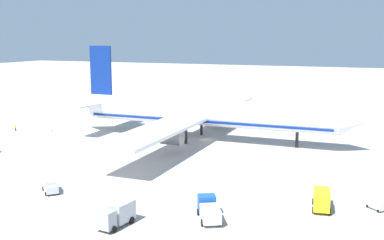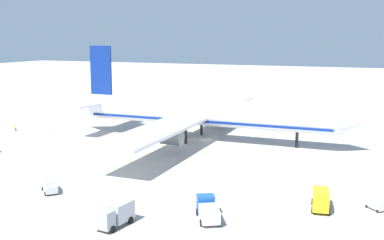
{
  "view_description": "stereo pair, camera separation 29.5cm",
  "coord_description": "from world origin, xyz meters",
  "px_view_note": "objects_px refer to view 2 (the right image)",
  "views": [
    {
      "loc": [
        38.76,
        -102.69,
        24.02
      ],
      "look_at": [
        -4.42,
        2.04,
        4.19
      ],
      "focal_mm": 44.25,
      "sensor_mm": 36.0,
      "label": 1
    },
    {
      "loc": [
        39.03,
        -102.58,
        24.02
      ],
      "look_at": [
        -4.42,
        2.04,
        4.19
      ],
      "focal_mm": 44.25,
      "sensor_mm": 36.0,
      "label": 2
    }
  ],
  "objects_px": {
    "airliner": "(201,113)",
    "service_truck_4": "(321,199)",
    "service_van": "(50,186)",
    "baggage_cart_2": "(376,205)",
    "ground_worker_4": "(16,128)",
    "traffic_cone_2": "(177,111)",
    "traffic_cone_1": "(53,130)",
    "baggage_cart_1": "(306,110)",
    "service_truck_0": "(208,210)",
    "service_truck_3": "(115,214)"
  },
  "relations": [
    {
      "from": "airliner",
      "to": "traffic_cone_1",
      "type": "bearing_deg",
      "value": -172.16
    },
    {
      "from": "service_truck_4",
      "to": "ground_worker_4",
      "type": "bearing_deg",
      "value": 160.77
    },
    {
      "from": "service_truck_3",
      "to": "traffic_cone_2",
      "type": "height_order",
      "value": "service_truck_3"
    },
    {
      "from": "airliner",
      "to": "ground_worker_4",
      "type": "bearing_deg",
      "value": -169.86
    },
    {
      "from": "service_van",
      "to": "ground_worker_4",
      "type": "xyz_separation_m",
      "value": [
        -40.79,
        36.69,
        -0.2
      ]
    },
    {
      "from": "service_truck_0",
      "to": "service_van",
      "type": "height_order",
      "value": "service_truck_0"
    },
    {
      "from": "baggage_cart_1",
      "to": "baggage_cart_2",
      "type": "bearing_deg",
      "value": -74.7
    },
    {
      "from": "baggage_cart_2",
      "to": "traffic_cone_1",
      "type": "distance_m",
      "value": 84.14
    },
    {
      "from": "airliner",
      "to": "traffic_cone_1",
      "type": "height_order",
      "value": "airliner"
    },
    {
      "from": "service_van",
      "to": "traffic_cone_1",
      "type": "bearing_deg",
      "value": 128.29
    },
    {
      "from": "service_truck_4",
      "to": "traffic_cone_2",
      "type": "bearing_deg",
      "value": 126.92
    },
    {
      "from": "baggage_cart_2",
      "to": "traffic_cone_1",
      "type": "xyz_separation_m",
      "value": [
        -79.18,
        28.46,
        -0.42
      ]
    },
    {
      "from": "service_truck_3",
      "to": "traffic_cone_1",
      "type": "relative_size",
      "value": 10.59
    },
    {
      "from": "service_truck_3",
      "to": "traffic_cone_1",
      "type": "distance_m",
      "value": 67.92
    },
    {
      "from": "service_truck_4",
      "to": "baggage_cart_2",
      "type": "height_order",
      "value": "service_truck_4"
    },
    {
      "from": "traffic_cone_1",
      "to": "traffic_cone_2",
      "type": "xyz_separation_m",
      "value": [
        16.36,
        42.41,
        0.0
      ]
    },
    {
      "from": "service_truck_4",
      "to": "baggage_cart_1",
      "type": "bearing_deg",
      "value": 100.35
    },
    {
      "from": "service_truck_4",
      "to": "service_van",
      "type": "relative_size",
      "value": 1.32
    },
    {
      "from": "service_van",
      "to": "ground_worker_4",
      "type": "bearing_deg",
      "value": 138.03
    },
    {
      "from": "airliner",
      "to": "service_truck_0",
      "type": "bearing_deg",
      "value": -67.38
    },
    {
      "from": "airliner",
      "to": "service_truck_4",
      "type": "distance_m",
      "value": 49.64
    },
    {
      "from": "baggage_cart_1",
      "to": "traffic_cone_1",
      "type": "xyz_separation_m",
      "value": [
        -55.71,
        -57.31,
        -0.48
      ]
    },
    {
      "from": "service_truck_0",
      "to": "traffic_cone_2",
      "type": "height_order",
      "value": "service_truck_0"
    },
    {
      "from": "service_truck_3",
      "to": "baggage_cart_2",
      "type": "xyz_separation_m",
      "value": [
        30.84,
        19.23,
        -0.94
      ]
    },
    {
      "from": "ground_worker_4",
      "to": "traffic_cone_2",
      "type": "relative_size",
      "value": 3.0
    },
    {
      "from": "airliner",
      "to": "service_truck_4",
      "type": "relative_size",
      "value": 12.9
    },
    {
      "from": "service_truck_4",
      "to": "airliner",
      "type": "bearing_deg",
      "value": 131.56
    },
    {
      "from": "baggage_cart_1",
      "to": "service_truck_0",
      "type": "bearing_deg",
      "value": -88.35
    },
    {
      "from": "service_truck_0",
      "to": "baggage_cart_2",
      "type": "xyz_separation_m",
      "value": [
        20.63,
        12.64,
        -0.68
      ]
    },
    {
      "from": "baggage_cart_1",
      "to": "ground_worker_4",
      "type": "distance_m",
      "value": 88.82
    },
    {
      "from": "service_truck_4",
      "to": "traffic_cone_2",
      "type": "xyz_separation_m",
      "value": [
        -55.59,
        73.99,
        -1.35
      ]
    },
    {
      "from": "airliner",
      "to": "service_truck_0",
      "type": "height_order",
      "value": "airliner"
    },
    {
      "from": "service_truck_0",
      "to": "airliner",
      "type": "bearing_deg",
      "value": 112.62
    },
    {
      "from": "traffic_cone_2",
      "to": "airliner",
      "type": "bearing_deg",
      "value": -58.36
    },
    {
      "from": "service_truck_3",
      "to": "baggage_cart_1",
      "type": "bearing_deg",
      "value": 85.98
    },
    {
      "from": "airliner",
      "to": "service_truck_4",
      "type": "height_order",
      "value": "airliner"
    },
    {
      "from": "service_truck_0",
      "to": "traffic_cone_2",
      "type": "bearing_deg",
      "value": 116.8
    },
    {
      "from": "airliner",
      "to": "traffic_cone_1",
      "type": "distance_m",
      "value": 40.01
    },
    {
      "from": "service_truck_0",
      "to": "service_truck_4",
      "type": "bearing_deg",
      "value": 35.39
    },
    {
      "from": "baggage_cart_2",
      "to": "service_van",
      "type": "bearing_deg",
      "value": -166.44
    },
    {
      "from": "service_truck_4",
      "to": "traffic_cone_2",
      "type": "distance_m",
      "value": 92.55
    },
    {
      "from": "ground_worker_4",
      "to": "traffic_cone_1",
      "type": "height_order",
      "value": "ground_worker_4"
    },
    {
      "from": "airliner",
      "to": "service_van",
      "type": "distance_m",
      "value": 46.29
    },
    {
      "from": "airliner",
      "to": "service_truck_3",
      "type": "relative_size",
      "value": 12.88
    },
    {
      "from": "baggage_cart_2",
      "to": "traffic_cone_1",
      "type": "relative_size",
      "value": 5.36
    },
    {
      "from": "traffic_cone_2",
      "to": "baggage_cart_2",
      "type": "bearing_deg",
      "value": -48.45
    },
    {
      "from": "traffic_cone_1",
      "to": "service_truck_4",
      "type": "bearing_deg",
      "value": -23.7
    },
    {
      "from": "service_truck_0",
      "to": "baggage_cart_2",
      "type": "bearing_deg",
      "value": 31.49
    },
    {
      "from": "baggage_cart_2",
      "to": "ground_worker_4",
      "type": "relative_size",
      "value": 1.79
    },
    {
      "from": "airliner",
      "to": "baggage_cart_1",
      "type": "bearing_deg",
      "value": 72.33
    }
  ]
}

